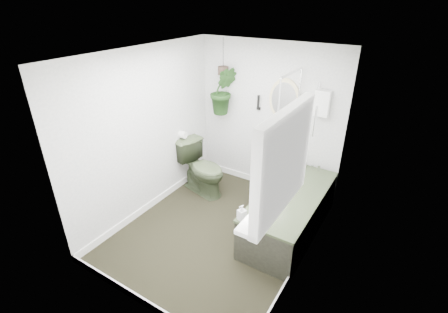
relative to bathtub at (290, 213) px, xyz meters
The scene contains 22 objects.
floor 0.99m from the bathtub, 147.99° to the right, with size 2.30×2.80×0.02m, color black.
ceiling 2.23m from the bathtub, 147.99° to the right, with size 2.30×2.80×0.02m, color white.
wall_back 1.49m from the bathtub, 131.32° to the left, with size 2.30×0.02×2.30m, color silver.
wall_front 2.24m from the bathtub, 112.73° to the right, with size 2.30×0.02×2.30m, color silver.
wall_left 2.20m from the bathtub, 165.69° to the right, with size 0.02×2.80×2.30m, color silver.
wall_right 1.06m from the bathtub, 54.25° to the right, with size 0.02×2.80×2.30m, color silver.
skirting 0.97m from the bathtub, 147.99° to the right, with size 2.30×2.80×0.10m, color white.
bathtub is the anchor object (origin of this frame).
bath_screen 1.15m from the bathtub, 123.96° to the left, with size 0.04×0.72×1.40m, color silver, non-canonical shape.
shower_box 1.51m from the bathtub, 90.00° to the left, with size 0.20×0.10×0.35m, color white.
oval_mirror 1.59m from the bathtub, 122.30° to the left, with size 0.46×0.03×0.62m, color beige.
wall_sconce 1.70m from the bathtub, 137.85° to the left, with size 0.04×0.04×0.22m, color black.
toilet_roll_holder 2.01m from the bathtub, behind, with size 0.11×0.11×0.11m, color white.
window_recess 1.84m from the bathtub, 76.41° to the right, with size 0.08×1.00×0.90m, color white.
window_sill 1.54m from the bathtub, 79.61° to the right, with size 0.18×1.00×0.04m, color white.
window_blinds 1.83m from the bathtub, 78.46° to the right, with size 0.01×0.86×0.76m, color white.
toilet 1.56m from the bathtub, behind, with size 0.46×0.81×0.83m, color #3D492E.
pedestal_sink 0.87m from the bathtub, 130.05° to the left, with size 0.50×0.43×0.85m, color #3D492E, non-canonical shape.
sill_plant 1.58m from the bathtub, 79.16° to the right, with size 0.21×0.18×0.23m, color black.
hanging_plant 2.08m from the bathtub, 153.43° to the left, with size 0.41×0.33×0.74m, color black.
soap_bottle 0.92m from the bathtub, 110.16° to the right, with size 0.08×0.09×0.19m, color black.
hanging_pot 2.28m from the bathtub, 153.43° to the left, with size 0.16×0.16×0.12m, color #3B2C23.
Camera 1 is at (1.90, -2.89, 2.86)m, focal length 26.00 mm.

